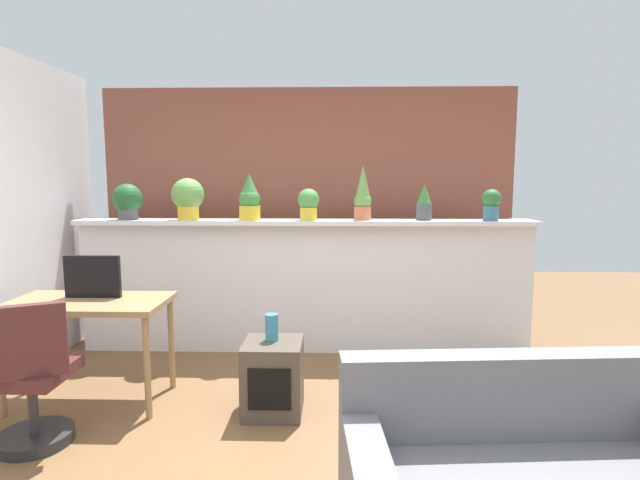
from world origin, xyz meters
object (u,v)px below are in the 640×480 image
(tv_monitor, at_px, (93,277))
(office_chair, at_px, (30,386))
(potted_plant_2, at_px, (250,198))
(potted_plant_1, at_px, (188,197))
(side_cube_shelf, at_px, (273,377))
(vase_on_shelf, at_px, (272,327))
(desk, at_px, (89,312))
(potted_plant_4, at_px, (363,196))
(potted_plant_0, at_px, (128,200))
(potted_plant_6, at_px, (491,203))
(potted_plant_3, at_px, (309,203))
(potted_plant_5, at_px, (424,203))

(tv_monitor, bearing_deg, office_chair, -94.37)
(potted_plant_2, xyz_separation_m, tv_monitor, (-0.99, -0.96, -0.52))
(potted_plant_1, distance_m, side_cube_shelf, 1.90)
(vase_on_shelf, bearing_deg, tv_monitor, 172.38)
(potted_plant_1, bearing_deg, desk, -112.44)
(potted_plant_4, bearing_deg, potted_plant_0, -179.44)
(desk, bearing_deg, potted_plant_1, 67.56)
(potted_plant_0, bearing_deg, tv_monitor, -82.51)
(potted_plant_4, relative_size, potted_plant_6, 1.76)
(potted_plant_0, distance_m, vase_on_shelf, 2.03)
(office_chair, relative_size, vase_on_shelf, 4.92)
(tv_monitor, relative_size, office_chair, 0.44)
(potted_plant_3, relative_size, potted_plant_6, 1.01)
(potted_plant_2, xyz_separation_m, potted_plant_5, (1.56, 0.05, -0.04))
(potted_plant_1, distance_m, potted_plant_3, 1.08)
(potted_plant_3, distance_m, side_cube_shelf, 1.66)
(potted_plant_3, bearing_deg, potted_plant_4, 3.53)
(potted_plant_0, relative_size, potted_plant_6, 1.17)
(potted_plant_6, distance_m, office_chair, 3.75)
(potted_plant_0, distance_m, potted_plant_4, 2.13)
(potted_plant_6, bearing_deg, vase_on_shelf, -147.57)
(potted_plant_5, bearing_deg, potted_plant_6, -2.82)
(desk, bearing_deg, side_cube_shelf, -5.94)
(potted_plant_0, distance_m, side_cube_shelf, 2.21)
(potted_plant_2, xyz_separation_m, vase_on_shelf, (0.33, -1.13, -0.83))
(side_cube_shelf, bearing_deg, tv_monitor, 170.65)
(potted_plant_5, bearing_deg, desk, -156.86)
(potted_plant_2, relative_size, potted_plant_4, 0.85)
(tv_monitor, bearing_deg, desk, -91.51)
(side_cube_shelf, bearing_deg, potted_plant_0, 140.37)
(potted_plant_6, relative_size, tv_monitor, 0.69)
(potted_plant_1, height_order, potted_plant_5, potted_plant_1)
(desk, distance_m, side_cube_shelf, 1.40)
(potted_plant_3, relative_size, desk, 0.26)
(potted_plant_2, distance_m, potted_plant_3, 0.53)
(potted_plant_6, height_order, vase_on_shelf, potted_plant_6)
(potted_plant_2, bearing_deg, office_chair, -121.83)
(potted_plant_6, bearing_deg, potted_plant_1, -179.63)
(potted_plant_1, height_order, potted_plant_4, potted_plant_4)
(potted_plant_1, bearing_deg, office_chair, -106.05)
(office_chair, xyz_separation_m, side_cube_shelf, (1.38, 0.50, -0.14))
(potted_plant_0, relative_size, potted_plant_1, 0.86)
(potted_plant_2, xyz_separation_m, potted_plant_3, (0.53, 0.02, -0.04))
(potted_plant_2, bearing_deg, potted_plant_4, 2.74)
(potted_plant_5, bearing_deg, side_cube_shelf, -134.87)
(potted_plant_2, height_order, desk, potted_plant_2)
(potted_plant_2, relative_size, office_chair, 0.46)
(desk, xyz_separation_m, vase_on_shelf, (1.32, -0.10, -0.07))
(potted_plant_5, height_order, tv_monitor, potted_plant_5)
(tv_monitor, distance_m, side_cube_shelf, 1.49)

